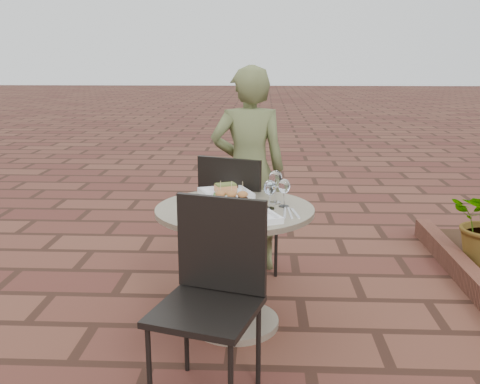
{
  "coord_description": "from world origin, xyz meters",
  "views": [
    {
      "loc": [
        0.17,
        -2.87,
        1.54
      ],
      "look_at": [
        0.03,
        0.04,
        0.82
      ],
      "focal_mm": 40.0,
      "sensor_mm": 36.0,
      "label": 1
    }
  ],
  "objects_px": {
    "plate_sliders": "(232,202)",
    "plate_tuna": "(250,217)",
    "chair_near": "(213,282)",
    "diner": "(249,170)",
    "cafe_table": "(235,248)",
    "chair_far": "(236,211)",
    "plate_salmon": "(226,192)"
  },
  "relations": [
    {
      "from": "chair_near",
      "to": "diner",
      "type": "relative_size",
      "value": 0.62
    },
    {
      "from": "cafe_table",
      "to": "plate_salmon",
      "type": "height_order",
      "value": "plate_salmon"
    },
    {
      "from": "diner",
      "to": "plate_salmon",
      "type": "height_order",
      "value": "diner"
    },
    {
      "from": "chair_near",
      "to": "chair_far",
      "type": "bearing_deg",
      "value": 104.93
    },
    {
      "from": "diner",
      "to": "plate_sliders",
      "type": "height_order",
      "value": "diner"
    },
    {
      "from": "chair_far",
      "to": "plate_salmon",
      "type": "bearing_deg",
      "value": 102.12
    },
    {
      "from": "diner",
      "to": "plate_tuna",
      "type": "relative_size",
      "value": 4.34
    },
    {
      "from": "plate_sliders",
      "to": "plate_tuna",
      "type": "relative_size",
      "value": 0.74
    },
    {
      "from": "cafe_table",
      "to": "plate_tuna",
      "type": "bearing_deg",
      "value": -68.17
    },
    {
      "from": "chair_near",
      "to": "plate_sliders",
      "type": "relative_size",
      "value": 3.6
    },
    {
      "from": "chair_near",
      "to": "plate_salmon",
      "type": "distance_m",
      "value": 0.92
    },
    {
      "from": "chair_far",
      "to": "plate_salmon",
      "type": "height_order",
      "value": "chair_far"
    },
    {
      "from": "diner",
      "to": "plate_salmon",
      "type": "bearing_deg",
      "value": 73.28
    },
    {
      "from": "plate_sliders",
      "to": "plate_tuna",
      "type": "bearing_deg",
      "value": -63.4
    },
    {
      "from": "cafe_table",
      "to": "chair_far",
      "type": "height_order",
      "value": "chair_far"
    },
    {
      "from": "plate_tuna",
      "to": "cafe_table",
      "type": "bearing_deg",
      "value": 111.83
    },
    {
      "from": "chair_far",
      "to": "chair_near",
      "type": "xyz_separation_m",
      "value": [
        -0.04,
        -1.19,
        0.0
      ]
    },
    {
      "from": "diner",
      "to": "chair_far",
      "type": "bearing_deg",
      "value": 72.43
    },
    {
      "from": "diner",
      "to": "plate_tuna",
      "type": "xyz_separation_m",
      "value": [
        0.04,
        -1.16,
        -0.01
      ]
    },
    {
      "from": "cafe_table",
      "to": "diner",
      "type": "distance_m",
      "value": 0.97
    },
    {
      "from": "plate_tuna",
      "to": "chair_far",
      "type": "bearing_deg",
      "value": 98.5
    },
    {
      "from": "chair_far",
      "to": "plate_sliders",
      "type": "distance_m",
      "value": 0.6
    },
    {
      "from": "chair_far",
      "to": "plate_salmon",
      "type": "xyz_separation_m",
      "value": [
        -0.05,
        -0.29,
        0.2
      ]
    },
    {
      "from": "plate_sliders",
      "to": "plate_salmon",
      "type": "bearing_deg",
      "value": 101.12
    },
    {
      "from": "chair_far",
      "to": "plate_sliders",
      "type": "relative_size",
      "value": 3.6
    },
    {
      "from": "diner",
      "to": "chair_near",
      "type": "bearing_deg",
      "value": 79.32
    },
    {
      "from": "plate_salmon",
      "to": "chair_near",
      "type": "bearing_deg",
      "value": -89.61
    },
    {
      "from": "plate_salmon",
      "to": "plate_tuna",
      "type": "distance_m",
      "value": 0.52
    },
    {
      "from": "cafe_table",
      "to": "chair_near",
      "type": "xyz_separation_m",
      "value": [
        -0.06,
        -0.64,
        0.07
      ]
    },
    {
      "from": "chair_far",
      "to": "diner",
      "type": "xyz_separation_m",
      "value": [
        0.07,
        0.38,
        0.2
      ]
    },
    {
      "from": "plate_sliders",
      "to": "cafe_table",
      "type": "bearing_deg",
      "value": 39.7
    },
    {
      "from": "diner",
      "to": "plate_salmon",
      "type": "xyz_separation_m",
      "value": [
        -0.12,
        -0.67,
        -0.0
      ]
    }
  ]
}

